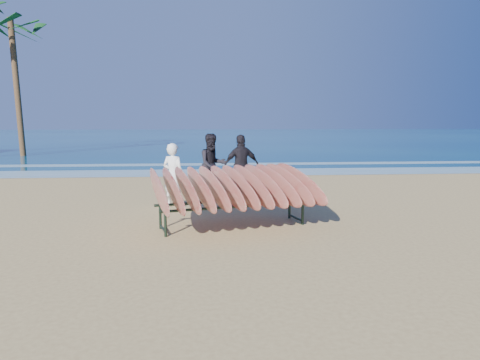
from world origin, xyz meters
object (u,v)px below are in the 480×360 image
at_px(person_white, 173,175).
at_px(person_dark_a, 212,165).
at_px(person_dark_b, 241,166).
at_px(palm_mid, 13,30).
at_px(surfboard_rack, 233,187).

height_order(person_white, person_dark_a, person_dark_a).
height_order(person_white, person_dark_b, person_dark_b).
distance_m(person_white, palm_mid, 21.23).
xyz_separation_m(person_white, person_dark_a, (1.04, 1.74, 0.09)).
bearing_deg(person_dark_b, palm_mid, -63.67).
distance_m(person_white, person_dark_a, 2.03).
bearing_deg(person_white, surfboard_rack, 152.41).
xyz_separation_m(surfboard_rack, person_dark_b, (0.49, 3.62, 0.05)).
height_order(surfboard_rack, person_dark_a, person_dark_a).
height_order(person_dark_a, palm_mid, palm_mid).
bearing_deg(person_dark_a, person_white, -143.85).
distance_m(surfboard_rack, person_white, 2.61).
relative_size(surfboard_rack, person_dark_a, 2.00).
bearing_deg(palm_mid, surfboard_rack, -57.59).
xyz_separation_m(surfboard_rack, person_white, (-1.40, 2.20, -0.03)).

